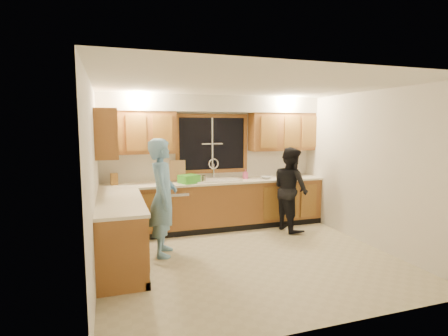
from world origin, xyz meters
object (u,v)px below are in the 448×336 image
object	(u,v)px
knife_block	(114,179)
bowl	(266,178)
soap_bottle	(245,174)
woman	(291,189)
dish_crate	(189,179)
stove	(121,246)
sink	(217,183)
man	(163,197)
dishwasher	(172,211)

from	to	relation	value
knife_block	bowl	bearing A→B (deg)	-14.69
soap_bottle	bowl	size ratio (longest dim) A/B	0.95
woman	dish_crate	bearing A→B (deg)	72.63
stove	soap_bottle	distance (m)	3.09
sink	soap_bottle	bearing A→B (deg)	3.94
dish_crate	soap_bottle	world-z (taller)	soap_bottle
man	soap_bottle	xyz separation A→B (m)	(1.76, 1.10, 0.13)
man	knife_block	xyz separation A→B (m)	(-0.68, 1.15, 0.14)
stove	woman	bearing A→B (deg)	22.89
dishwasher	man	xyz separation A→B (m)	(-0.31, -1.04, 0.47)
man	dish_crate	distance (m)	1.13
sink	bowl	distance (m)	0.99
dish_crate	man	bearing A→B (deg)	-122.83
dish_crate	bowl	size ratio (longest dim) A/B	1.59
stove	knife_block	bearing A→B (deg)	91.14
sink	stove	size ratio (longest dim) A/B	0.96
sink	man	size ratio (longest dim) A/B	0.49
dishwasher	dish_crate	bearing A→B (deg)	-18.76
dishwasher	knife_block	distance (m)	1.17
man	knife_block	distance (m)	1.34
stove	woman	distance (m)	3.36
soap_bottle	bowl	distance (m)	0.41
man	stove	bearing A→B (deg)	152.62
knife_block	dishwasher	bearing A→B (deg)	-17.58
stove	soap_bottle	xyz separation A→B (m)	(2.40, 1.87, 0.56)
man	knife_block	bearing A→B (deg)	42.60
sink	man	distance (m)	1.57
dishwasher	dish_crate	size ratio (longest dim) A/B	2.62
man	bowl	size ratio (longest dim) A/B	8.94
stove	woman	world-z (taller)	woman
bowl	man	bearing A→B (deg)	-155.62
sink	dishwasher	world-z (taller)	sink
woman	bowl	distance (m)	0.56
woman	bowl	size ratio (longest dim) A/B	7.90
sink	stove	bearing A→B (deg)	-134.61
sink	knife_block	world-z (taller)	sink
sink	soap_bottle	world-z (taller)	sink
man	soap_bottle	size ratio (longest dim) A/B	9.38
soap_bottle	woman	bearing A→B (deg)	-39.67
dishwasher	sink	bearing A→B (deg)	0.99
stove	bowl	distance (m)	3.32
bowl	soap_bottle	bearing A→B (deg)	162.41
bowl	stove	bearing A→B (deg)	-147.96
woman	dish_crate	distance (m)	1.89
stove	knife_block	size ratio (longest dim) A/B	4.36
sink	woman	distance (m)	1.39
woman	soap_bottle	bearing A→B (deg)	45.55
man	dish_crate	size ratio (longest dim) A/B	5.63
dishwasher	knife_block	size ratio (longest dim) A/B	3.97
soap_bottle	stove	bearing A→B (deg)	-142.11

